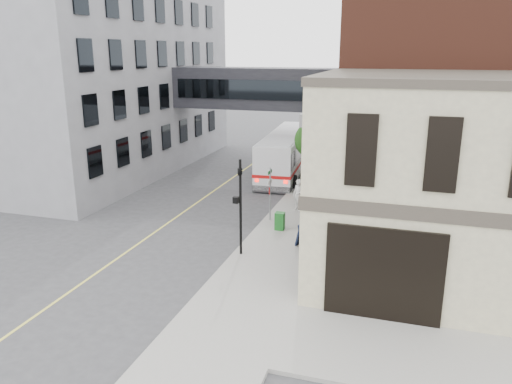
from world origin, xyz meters
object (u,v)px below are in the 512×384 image
Objects in this scene: bus at (286,151)px; newspaper_box at (280,221)px; pedestrian_b at (322,193)px; pedestrian_c at (310,181)px; pedestrian_a at (298,195)px; sandwich_board at (302,234)px.

newspaper_box is (2.77, -12.59, -1.15)m from bus.
pedestrian_b is 2.67m from pedestrian_c.
bus is 9.56m from pedestrian_a.
pedestrian_c is at bearing 114.70° from sandwich_board.
pedestrian_a is 1.00× the size of pedestrian_b.
pedestrian_c reaches higher than pedestrian_b.
pedestrian_c is (0.08, 3.25, 0.02)m from pedestrian_a.
pedestrian_b reaches higher than sandwich_board.
pedestrian_a is 3.56m from newspaper_box.
bus is at bearing 103.56° from newspaper_box.
newspaper_box is 0.86× the size of sandwich_board.
sandwich_board is at bearing -47.19° from newspaper_box.
pedestrian_b is at bearing -62.71° from bus.
bus is 15.02m from sandwich_board.
pedestrian_c is 2.03× the size of newspaper_box.
bus is at bearing 114.89° from pedestrian_b.
newspaper_box is at bearing -70.25° from pedestrian_a.
pedestrian_c is at bearing 88.80° from newspaper_box.
pedestrian_b is (4.23, -8.20, -0.69)m from bus.
bus is 12.66× the size of newspaper_box.
pedestrian_c is (3.05, -5.81, -0.67)m from bus.
bus reaches higher than pedestrian_a.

